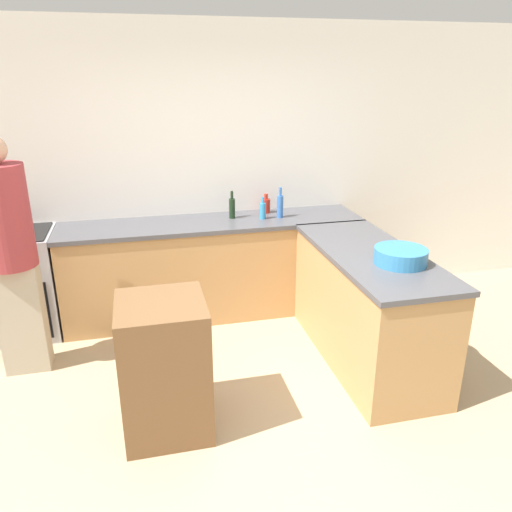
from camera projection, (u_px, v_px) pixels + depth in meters
ground_plane at (264, 445)px, 3.19m from camera, size 14.00×14.00×0.00m
wall_back at (206, 170)px, 4.81m from camera, size 8.00×0.06×2.70m
counter_back at (214, 267)px, 4.81m from camera, size 2.82×0.63×0.93m
counter_peninsula at (367, 306)px, 4.02m from camera, size 0.69×1.69×0.93m
range_oven at (18, 284)px, 4.42m from camera, size 0.68×0.61×0.95m
island_table at (165, 367)px, 3.21m from camera, size 0.55×0.56×0.92m
mixing_bowl at (401, 256)px, 3.60m from camera, size 0.38×0.38×0.12m
dish_soap_bottle at (263, 210)px, 4.70m from camera, size 0.06×0.06×0.21m
wine_bottle_dark at (232, 207)px, 4.71m from camera, size 0.06×0.06×0.26m
hot_sauce_bottle at (266, 205)px, 4.90m from camera, size 0.08×0.08×0.19m
water_bottle_blue at (280, 206)px, 4.73m from camera, size 0.06×0.06×0.29m
person_by_range at (10, 251)px, 3.68m from camera, size 0.37×0.37×1.84m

